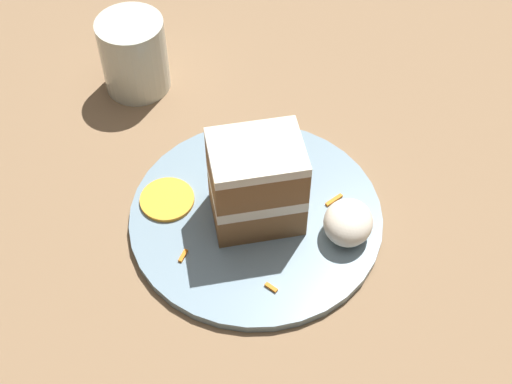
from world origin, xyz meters
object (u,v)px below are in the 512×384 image
object	(u,v)px
plate	(256,216)
cake_slice	(256,185)
drinking_glass	(135,59)
cream_dollop	(348,221)
orange_garnish	(167,199)

from	to	relation	value
plate	cake_slice	size ratio (longest dim) A/B	2.37
plate	cake_slice	bearing A→B (deg)	-169.55
plate	drinking_glass	distance (m)	0.26
cake_slice	cream_dollop	distance (m)	0.10
plate	drinking_glass	bearing A→B (deg)	49.91
orange_garnish	drinking_glass	distance (m)	0.20
cream_dollop	plate	bearing A→B (deg)	90.84
cream_dollop	orange_garnish	world-z (taller)	cream_dollop
plate	cream_dollop	bearing A→B (deg)	-89.16
orange_garnish	plate	bearing A→B (deg)	-85.12
plate	drinking_glass	xyz separation A→B (m)	(0.16, 0.19, 0.04)
cake_slice	orange_garnish	bearing A→B (deg)	66.76
orange_garnish	drinking_glass	size ratio (longest dim) A/B	0.61
plate	orange_garnish	bearing A→B (deg)	94.88
cream_dollop	drinking_glass	bearing A→B (deg)	60.80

